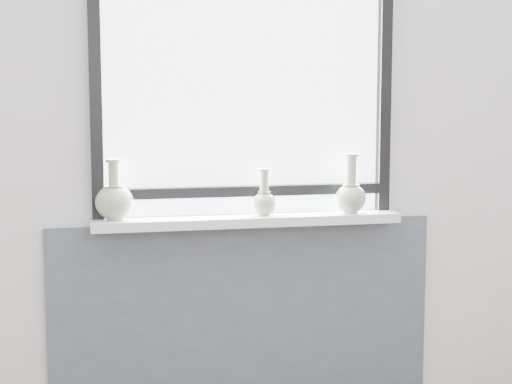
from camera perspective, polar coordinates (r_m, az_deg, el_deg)
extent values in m
cube|color=silver|center=(3.41, -0.95, 5.19)|extent=(3.60, 0.02, 2.60)
cube|color=#4A5B65|center=(3.51, -0.82, -9.17)|extent=(1.70, 0.03, 0.86)
cube|color=silver|center=(3.35, -0.59, -2.06)|extent=(1.32, 0.18, 0.04)
cube|color=black|center=(3.29, -11.60, 7.17)|extent=(0.05, 0.06, 1.05)
cube|color=black|center=(3.54, 9.27, 7.19)|extent=(0.05, 0.06, 1.05)
cube|color=black|center=(3.38, -0.77, 0.07)|extent=(1.20, 0.05, 0.04)
cube|color=white|center=(3.38, -0.87, 6.87)|extent=(1.20, 0.01, 1.00)
cylinder|color=#9AB38D|center=(3.28, -10.24, -1.92)|extent=(0.07, 0.07, 0.01)
ellipsoid|color=#9AB38D|center=(3.27, -10.26, -0.73)|extent=(0.16, 0.16, 0.15)
cone|color=#9AB38D|center=(3.27, -10.28, 0.22)|extent=(0.09, 0.09, 0.03)
cylinder|color=#9AB38D|center=(3.26, -10.30, 1.16)|extent=(0.05, 0.05, 0.12)
cylinder|color=#9AB38D|center=(3.26, -10.32, 2.26)|extent=(0.06, 0.06, 0.01)
cylinder|color=#9AB38D|center=(3.35, 0.60, -1.64)|extent=(0.05, 0.05, 0.01)
ellipsoid|color=#9AB38D|center=(3.34, 0.60, -0.86)|extent=(0.11, 0.11, 0.10)
cone|color=#9AB38D|center=(3.34, 0.60, -0.20)|extent=(0.06, 0.06, 0.03)
cylinder|color=#9AB38D|center=(3.33, 0.61, 0.63)|extent=(0.04, 0.04, 0.11)
cylinder|color=#9AB38D|center=(3.33, 0.61, 1.61)|extent=(0.05, 0.05, 0.01)
cylinder|color=#9AB38D|center=(3.45, 6.89, -1.45)|extent=(0.06, 0.06, 0.01)
ellipsoid|color=#9AB38D|center=(3.44, 6.90, -0.48)|extent=(0.14, 0.14, 0.13)
cone|color=#9AB38D|center=(3.43, 6.91, 0.31)|extent=(0.08, 0.08, 0.03)
cylinder|color=#9AB38D|center=(3.42, 6.93, 1.42)|extent=(0.05, 0.05, 0.14)
cylinder|color=#9AB38D|center=(3.42, 6.95, 2.68)|extent=(0.07, 0.07, 0.01)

